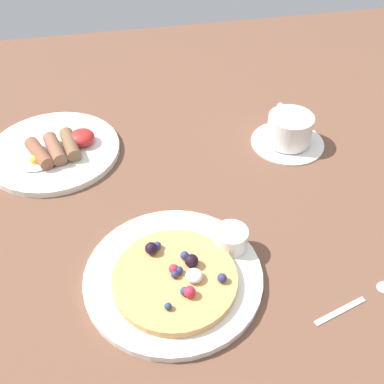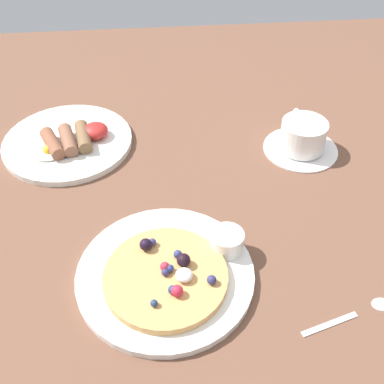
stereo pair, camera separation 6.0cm
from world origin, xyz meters
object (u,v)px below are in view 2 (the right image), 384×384
Objects in this scene: breakfast_plate at (66,142)px; teaspoon at (362,311)px; pancake_plate at (163,274)px; coffee_cup at (301,134)px; coffee_saucer at (299,148)px; syrup_ramekin at (225,241)px.

breakfast_plate is 61.31cm from teaspoon.
breakfast_plate is at bearing 136.44° from teaspoon.
pancake_plate is 2.23× the size of coffee_cup.
coffee_saucer is 36.40cm from teaspoon.
teaspoon is (44.43, -42.24, -0.36)cm from breakfast_plate.
teaspoon is (17.44, -11.94, -2.66)cm from syrup_ramekin.
pancake_plate is at bearing -159.65° from syrup_ramekin.
syrup_ramekin is 40.64cm from breakfast_plate.
pancake_plate is at bearing -62.70° from breakfast_plate.
coffee_cup is at bearing -7.19° from breakfast_plate.
pancake_plate reaches higher than teaspoon.
pancake_plate is 1.81× the size of coffee_saucer.
pancake_plate is 1.04× the size of breakfast_plate.
breakfast_plate is 2.15× the size of coffee_cup.
syrup_ramekin reaches higher than breakfast_plate.
pancake_plate reaches higher than coffee_saucer.
coffee_saucer is at bearing 53.30° from syrup_ramekin.
breakfast_plate reaches higher than teaspoon.
pancake_plate is 5.11× the size of syrup_ramekin.
teaspoon is at bearing -91.23° from coffee_saucer.
coffee_cup is at bearing 53.46° from syrup_ramekin.
coffee_cup is (18.23, 24.60, 0.65)cm from syrup_ramekin.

